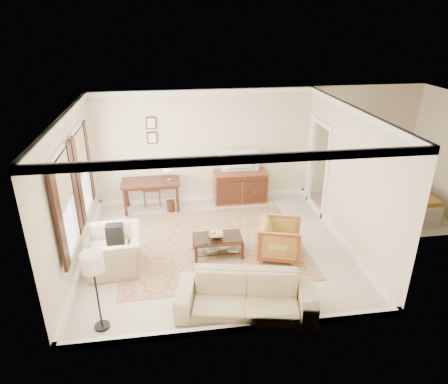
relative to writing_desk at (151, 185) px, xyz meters
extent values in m
cube|color=beige|center=(1.37, -2.04, -0.67)|extent=(5.50, 5.00, 0.01)
cube|color=white|center=(1.37, -2.04, 2.23)|extent=(5.50, 5.00, 0.01)
cube|color=beige|center=(1.37, 0.46, 0.78)|extent=(5.50, 0.01, 2.90)
cube|color=beige|center=(1.37, -4.54, 0.78)|extent=(5.50, 0.01, 2.90)
cube|color=beige|center=(-1.38, -2.04, 0.78)|extent=(0.01, 5.00, 2.90)
cube|color=beige|center=(4.12, -2.04, 0.78)|extent=(0.01, 5.00, 2.90)
cube|color=beige|center=(5.62, -0.89, -0.67)|extent=(3.00, 2.70, 0.01)
cube|color=beige|center=(7.12, -0.89, 0.78)|extent=(0.01, 2.70, 2.90)
cube|color=#5E271F|center=(1.31, -1.88, -0.66)|extent=(3.89, 3.36, 0.01)
cube|color=#3E1C11|center=(0.00, 0.00, 0.08)|extent=(1.42, 0.71, 0.05)
cylinder|color=#3E1C11|center=(-0.63, -0.28, -0.30)|extent=(0.07, 0.07, 0.73)
cylinder|color=#3E1C11|center=(0.63, -0.28, -0.30)|extent=(0.07, 0.07, 0.73)
cylinder|color=#3E1C11|center=(-0.63, 0.28, -0.30)|extent=(0.07, 0.07, 0.73)
cylinder|color=#3E1C11|center=(0.63, 0.28, -0.30)|extent=(0.07, 0.07, 0.73)
cube|color=brown|center=(2.28, 0.16, -0.25)|extent=(1.36, 0.52, 0.84)
imported|color=black|center=(2.28, 0.14, 0.64)|extent=(0.94, 0.54, 0.12)
cube|color=#3E1C11|center=(1.36, -2.29, -0.29)|extent=(0.99, 0.58, 0.04)
cube|color=silver|center=(1.36, -2.29, -0.26)|extent=(0.93, 0.52, 0.01)
cube|color=silver|center=(1.36, -2.29, -0.53)|extent=(0.91, 0.50, 0.02)
cube|color=#3E1C11|center=(0.90, -2.55, -0.48)|extent=(0.06, 0.06, 0.38)
cube|color=#3E1C11|center=(1.83, -2.55, -0.48)|extent=(0.06, 0.06, 0.38)
cube|color=#3E1C11|center=(0.90, -2.04, -0.48)|extent=(0.06, 0.06, 0.38)
cube|color=#3E1C11|center=(1.83, -2.03, -0.48)|extent=(0.06, 0.06, 0.38)
imported|color=silver|center=(1.33, -2.29, -0.20)|extent=(0.42, 0.42, 0.10)
imported|color=brown|center=(1.12, -2.31, -0.50)|extent=(0.28, 0.06, 0.38)
imported|color=brown|center=(1.61, -2.32, -0.51)|extent=(0.26, 0.15, 0.38)
imported|color=brown|center=(2.60, -2.52, -0.24)|extent=(0.98, 1.02, 0.85)
imported|color=tan|center=(-0.64, -2.45, -0.17)|extent=(0.82, 1.20, 1.00)
cube|color=black|center=(-0.61, -2.45, 0.08)|extent=(0.25, 0.34, 0.40)
imported|color=tan|center=(1.59, -4.10, -0.23)|extent=(2.33, 1.10, 0.88)
cylinder|color=black|center=(-0.71, -4.12, -0.65)|extent=(0.24, 0.24, 0.04)
cylinder|color=black|center=(-0.71, -4.12, -0.08)|extent=(0.03, 0.03, 1.14)
cylinder|color=silver|center=(-0.71, -4.12, 0.55)|extent=(0.34, 0.34, 0.28)
camera|label=1|loc=(0.49, -9.24, 3.84)|focal=32.00mm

